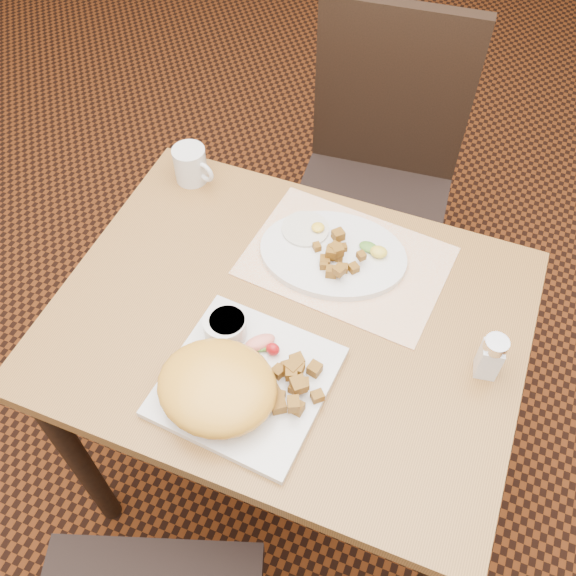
{
  "coord_description": "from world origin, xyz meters",
  "views": [
    {
      "loc": [
        0.26,
        -0.65,
        1.77
      ],
      "look_at": [
        -0.01,
        0.02,
        0.82
      ],
      "focal_mm": 40.0,
      "sensor_mm": 36.0,
      "label": 1
    }
  ],
  "objects_px": {
    "table": "(288,346)",
    "plate_square": "(247,381)",
    "salt_shaker": "(491,356)",
    "plate_oval": "(333,254)",
    "coffee_mug": "(191,165)",
    "chair_far": "(377,171)"
  },
  "relations": [
    {
      "from": "chair_far",
      "to": "table",
      "type": "bearing_deg",
      "value": 85.0
    },
    {
      "from": "plate_square",
      "to": "coffee_mug",
      "type": "xyz_separation_m",
      "value": [
        -0.33,
        0.44,
        0.03
      ]
    },
    {
      "from": "coffee_mug",
      "to": "plate_oval",
      "type": "bearing_deg",
      "value": -15.64
    },
    {
      "from": "plate_square",
      "to": "plate_oval",
      "type": "bearing_deg",
      "value": 82.05
    },
    {
      "from": "plate_square",
      "to": "coffee_mug",
      "type": "height_order",
      "value": "coffee_mug"
    },
    {
      "from": "plate_square",
      "to": "salt_shaker",
      "type": "bearing_deg",
      "value": 25.05
    },
    {
      "from": "table",
      "to": "plate_square",
      "type": "distance_m",
      "value": 0.2
    },
    {
      "from": "chair_far",
      "to": "plate_oval",
      "type": "height_order",
      "value": "chair_far"
    },
    {
      "from": "plate_square",
      "to": "chair_far",
      "type": "bearing_deg",
      "value": 89.19
    },
    {
      "from": "table",
      "to": "coffee_mug",
      "type": "distance_m",
      "value": 0.47
    },
    {
      "from": "plate_square",
      "to": "plate_oval",
      "type": "relative_size",
      "value": 0.92
    },
    {
      "from": "plate_oval",
      "to": "salt_shaker",
      "type": "bearing_deg",
      "value": -23.92
    },
    {
      "from": "plate_square",
      "to": "plate_oval",
      "type": "height_order",
      "value": "plate_oval"
    },
    {
      "from": "table",
      "to": "salt_shaker",
      "type": "xyz_separation_m",
      "value": [
        0.38,
        0.02,
        0.16
      ]
    },
    {
      "from": "table",
      "to": "chair_far",
      "type": "bearing_deg",
      "value": 90.23
    },
    {
      "from": "table",
      "to": "plate_square",
      "type": "bearing_deg",
      "value": -95.16
    },
    {
      "from": "table",
      "to": "coffee_mug",
      "type": "relative_size",
      "value": 8.55
    },
    {
      "from": "plate_oval",
      "to": "chair_far",
      "type": "bearing_deg",
      "value": 93.9
    },
    {
      "from": "plate_oval",
      "to": "coffee_mug",
      "type": "distance_m",
      "value": 0.39
    },
    {
      "from": "plate_oval",
      "to": "salt_shaker",
      "type": "height_order",
      "value": "salt_shaker"
    },
    {
      "from": "table",
      "to": "plate_oval",
      "type": "height_order",
      "value": "plate_oval"
    },
    {
      "from": "table",
      "to": "salt_shaker",
      "type": "height_order",
      "value": "salt_shaker"
    }
  ]
}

